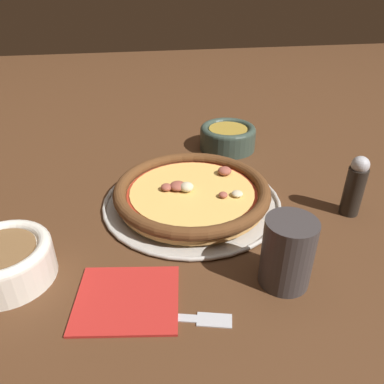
# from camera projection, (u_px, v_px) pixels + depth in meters

# --- Properties ---
(ground_plane) EXTENTS (3.00, 3.00, 0.00)m
(ground_plane) POSITION_uv_depth(u_px,v_px,m) (192.00, 203.00, 0.72)
(ground_plane) COLOR #4C2D19
(pizza_tray) EXTENTS (0.34, 0.34, 0.01)m
(pizza_tray) POSITION_uv_depth(u_px,v_px,m) (192.00, 202.00, 0.71)
(pizza_tray) COLOR #B7B2A8
(pizza_tray) RESTS_ON ground_plane
(pizza) EXTENTS (0.29, 0.29, 0.04)m
(pizza) POSITION_uv_depth(u_px,v_px,m) (192.00, 192.00, 0.70)
(pizza) COLOR tan
(pizza) RESTS_ON pizza_tray
(bowl_near) EXTENTS (0.14, 0.14, 0.06)m
(bowl_near) POSITION_uv_depth(u_px,v_px,m) (228.00, 136.00, 0.92)
(bowl_near) COLOR #334238
(bowl_near) RESTS_ON ground_plane
(bowl_far) EXTENTS (0.13, 0.13, 0.06)m
(bowl_far) POSITION_uv_depth(u_px,v_px,m) (5.00, 260.00, 0.53)
(bowl_far) COLOR silver
(bowl_far) RESTS_ON ground_plane
(drinking_cup) EXTENTS (0.07, 0.07, 0.10)m
(drinking_cup) POSITION_uv_depth(u_px,v_px,m) (287.00, 253.00, 0.51)
(drinking_cup) COLOR #383333
(drinking_cup) RESTS_ON ground_plane
(napkin) EXTENTS (0.14, 0.16, 0.01)m
(napkin) POSITION_uv_depth(u_px,v_px,m) (127.00, 298.00, 0.51)
(napkin) COLOR #B2231E
(napkin) RESTS_ON ground_plane
(fork) EXTENTS (0.06, 0.16, 0.00)m
(fork) POSITION_uv_depth(u_px,v_px,m) (178.00, 317.00, 0.48)
(fork) COLOR #B7B7BC
(fork) RESTS_ON ground_plane
(pepper_shaker) EXTENTS (0.03, 0.03, 0.11)m
(pepper_shaker) POSITION_uv_depth(u_px,v_px,m) (355.00, 186.00, 0.66)
(pepper_shaker) COLOR black
(pepper_shaker) RESTS_ON ground_plane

